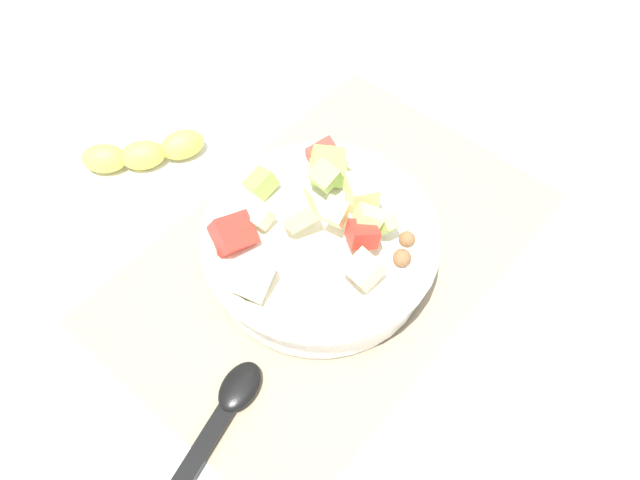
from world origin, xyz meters
TOP-DOWN VIEW (x-y plane):
  - ground_plane at (0.00, 0.00)m, footprint 2.40×2.40m
  - placemat at (0.00, 0.00)m, footprint 0.50×0.33m
  - salad_bowl at (0.01, -0.00)m, footprint 0.26×0.26m
  - serving_spoon at (0.23, 0.05)m, footprint 0.22×0.08m
  - banana_whole at (0.04, -0.26)m, footprint 0.14×0.12m

SIDE VIEW (x-z plane):
  - ground_plane at x=0.00m, z-range 0.00..0.00m
  - placemat at x=0.00m, z-range 0.00..0.01m
  - serving_spoon at x=0.23m, z-range 0.00..0.02m
  - banana_whole at x=0.04m, z-range 0.00..0.04m
  - salad_bowl at x=0.01m, z-range -0.01..0.10m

